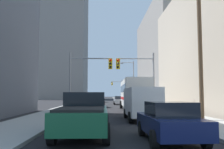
# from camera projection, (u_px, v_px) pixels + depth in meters

# --- Properties ---
(sidewalk_left) EXTENTS (3.40, 160.00, 0.15)m
(sidewalk_left) POSITION_uv_depth(u_px,v_px,m) (83.00, 103.00, 51.75)
(sidewalk_left) COLOR #9E9E99
(sidewalk_left) RESTS_ON ground
(sidewalk_right) EXTENTS (3.40, 160.00, 0.15)m
(sidewalk_right) POSITION_uv_depth(u_px,v_px,m) (132.00, 103.00, 52.09)
(sidewalk_right) COLOR #9E9E99
(sidewalk_right) RESTS_ON ground
(city_bus) EXTENTS (2.81, 11.56, 3.40)m
(city_bus) POSITION_uv_depth(u_px,v_px,m) (134.00, 93.00, 27.60)
(city_bus) COLOR silver
(city_bus) RESTS_ON ground
(pickup_truck_green) EXTENTS (2.20, 5.40, 1.90)m
(pickup_truck_green) POSITION_uv_depth(u_px,v_px,m) (84.00, 114.00, 10.55)
(pickup_truck_green) COLOR #195938
(pickup_truck_green) RESTS_ON ground
(cargo_van_white) EXTENTS (2.16, 5.24, 2.26)m
(cargo_van_white) POSITION_uv_depth(u_px,v_px,m) (141.00, 102.00, 17.01)
(cargo_van_white) COLOR white
(cargo_van_white) RESTS_ON ground
(sedan_navy) EXTENTS (1.95, 4.25, 1.52)m
(sedan_navy) POSITION_uv_depth(u_px,v_px,m) (169.00, 121.00, 9.32)
(sedan_navy) COLOR #141E4C
(sedan_navy) RESTS_ON ground
(sedan_grey) EXTENTS (1.95, 4.23, 1.52)m
(sedan_grey) POSITION_uv_depth(u_px,v_px,m) (93.00, 107.00, 20.63)
(sedan_grey) COLOR slate
(sedan_grey) RESTS_ON ground
(sedan_black) EXTENTS (1.97, 4.27, 1.52)m
(sedan_black) POSITION_uv_depth(u_px,v_px,m) (98.00, 102.00, 33.94)
(sedan_black) COLOR black
(sedan_black) RESTS_ON ground
(sedan_silver) EXTENTS (1.95, 4.21, 1.52)m
(sedan_silver) POSITION_uv_depth(u_px,v_px,m) (119.00, 100.00, 43.42)
(sedan_silver) COLOR #B7BABF
(sedan_silver) RESTS_ON ground
(sedan_blue) EXTENTS (1.95, 4.23, 1.52)m
(sedan_blue) POSITION_uv_depth(u_px,v_px,m) (100.00, 99.00, 57.23)
(sedan_blue) COLOR navy
(sedan_blue) RESTS_ON ground
(traffic_signal_near_left) EXTENTS (4.30, 0.44, 6.00)m
(traffic_signal_near_left) POSITION_uv_depth(u_px,v_px,m) (89.00, 72.00, 24.15)
(traffic_signal_near_left) COLOR gray
(traffic_signal_near_left) RESTS_ON ground
(traffic_signal_near_right) EXTENTS (3.87, 0.44, 6.00)m
(traffic_signal_near_right) POSITION_uv_depth(u_px,v_px,m) (137.00, 72.00, 24.31)
(traffic_signal_near_right) COLOR gray
(traffic_signal_near_right) RESTS_ON ground
(traffic_signal_far_right) EXTENTS (3.05, 0.44, 6.00)m
(traffic_signal_far_right) POSITION_uv_depth(u_px,v_px,m) (117.00, 87.00, 67.98)
(traffic_signal_far_right) COLOR gray
(traffic_signal_far_right) RESTS_ON ground
(utility_pole_right) EXTENTS (2.20, 0.28, 10.09)m
(utility_pole_right) POSITION_uv_depth(u_px,v_px,m) (200.00, 42.00, 16.23)
(utility_pole_right) COLOR brown
(utility_pole_right) RESTS_ON ground
(street_lamp_right) EXTENTS (2.38, 0.32, 7.50)m
(street_lamp_right) POSITION_uv_depth(u_px,v_px,m) (131.00, 79.00, 41.73)
(street_lamp_right) COLOR gray
(street_lamp_right) RESTS_ON ground
(building_left_far_tower) EXTENTS (18.30, 23.63, 68.83)m
(building_left_far_tower) POSITION_uv_depth(u_px,v_px,m) (63.00, 13.00, 97.33)
(building_left_far_tower) COLOR gray
(building_left_far_tower) RESTS_ON ground
(building_right_mid_block) EXTENTS (21.57, 28.38, 18.97)m
(building_right_mid_block) POSITION_uv_depth(u_px,v_px,m) (199.00, 57.00, 50.27)
(building_right_mid_block) COLOR gray
(building_right_mid_block) RESTS_ON ground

